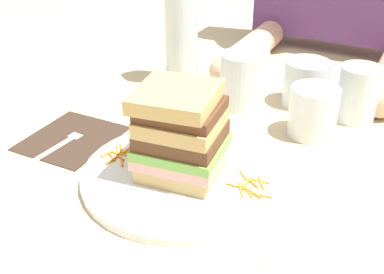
# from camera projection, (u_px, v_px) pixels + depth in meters

# --- Properties ---
(ground_plane) EXTENTS (3.00, 3.00, 0.00)m
(ground_plane) POSITION_uv_depth(u_px,v_px,m) (182.00, 174.00, 0.68)
(ground_plane) COLOR #C6B289
(main_plate) EXTENTS (0.28, 0.28, 0.01)m
(main_plate) POSITION_uv_depth(u_px,v_px,m) (182.00, 175.00, 0.67)
(main_plate) COLOR white
(main_plate) RESTS_ON ground_plane
(sandwich) EXTENTS (0.12, 0.12, 0.13)m
(sandwich) POSITION_uv_depth(u_px,v_px,m) (181.00, 133.00, 0.64)
(sandwich) COLOR tan
(sandwich) RESTS_ON main_plate
(carrot_shred_0) EXTENTS (0.02, 0.02, 0.00)m
(carrot_shred_0) POSITION_uv_depth(u_px,v_px,m) (112.00, 157.00, 0.70)
(carrot_shred_0) COLOR orange
(carrot_shred_0) RESTS_ON main_plate
(carrot_shred_1) EXTENTS (0.02, 0.02, 0.00)m
(carrot_shred_1) POSITION_uv_depth(u_px,v_px,m) (121.00, 149.00, 0.71)
(carrot_shred_1) COLOR orange
(carrot_shred_1) RESTS_ON main_plate
(carrot_shred_2) EXTENTS (0.01, 0.02, 0.00)m
(carrot_shred_2) POSITION_uv_depth(u_px,v_px,m) (125.00, 151.00, 0.71)
(carrot_shred_2) COLOR orange
(carrot_shred_2) RESTS_ON main_plate
(carrot_shred_3) EXTENTS (0.03, 0.01, 0.00)m
(carrot_shred_3) POSITION_uv_depth(u_px,v_px,m) (121.00, 154.00, 0.70)
(carrot_shred_3) COLOR orange
(carrot_shred_3) RESTS_ON main_plate
(carrot_shred_4) EXTENTS (0.01, 0.02, 0.00)m
(carrot_shred_4) POSITION_uv_depth(u_px,v_px,m) (112.00, 160.00, 0.69)
(carrot_shred_4) COLOR orange
(carrot_shred_4) RESTS_ON main_plate
(carrot_shred_5) EXTENTS (0.03, 0.01, 0.00)m
(carrot_shred_5) POSITION_uv_depth(u_px,v_px,m) (128.00, 153.00, 0.71)
(carrot_shred_5) COLOR orange
(carrot_shred_5) RESTS_ON main_plate
(carrot_shred_6) EXTENTS (0.02, 0.02, 0.00)m
(carrot_shred_6) POSITION_uv_depth(u_px,v_px,m) (117.00, 151.00, 0.71)
(carrot_shred_6) COLOR orange
(carrot_shred_6) RESTS_ON main_plate
(carrot_shred_7) EXTENTS (0.02, 0.02, 0.00)m
(carrot_shred_7) POSITION_uv_depth(u_px,v_px,m) (122.00, 163.00, 0.68)
(carrot_shred_7) COLOR orange
(carrot_shred_7) RESTS_ON main_plate
(carrot_shred_8) EXTENTS (0.02, 0.01, 0.00)m
(carrot_shred_8) POSITION_uv_depth(u_px,v_px,m) (120.00, 157.00, 0.70)
(carrot_shred_8) COLOR orange
(carrot_shred_8) RESTS_ON main_plate
(carrot_shred_9) EXTENTS (0.01, 0.02, 0.00)m
(carrot_shred_9) POSITION_uv_depth(u_px,v_px,m) (107.00, 153.00, 0.70)
(carrot_shred_9) COLOR orange
(carrot_shred_9) RESTS_ON main_plate
(carrot_shred_10) EXTENTS (0.02, 0.02, 0.00)m
(carrot_shred_10) POSITION_uv_depth(u_px,v_px,m) (248.00, 191.00, 0.62)
(carrot_shred_10) COLOR orange
(carrot_shred_10) RESTS_ON main_plate
(carrot_shred_11) EXTENTS (0.03, 0.01, 0.00)m
(carrot_shred_11) POSITION_uv_depth(u_px,v_px,m) (261.00, 195.00, 0.62)
(carrot_shred_11) COLOR orange
(carrot_shred_11) RESTS_ON main_plate
(carrot_shred_12) EXTENTS (0.02, 0.03, 0.00)m
(carrot_shred_12) POSITION_uv_depth(u_px,v_px,m) (261.00, 183.00, 0.64)
(carrot_shred_12) COLOR orange
(carrot_shred_12) RESTS_ON main_plate
(carrot_shred_13) EXTENTS (0.02, 0.03, 0.00)m
(carrot_shred_13) POSITION_uv_depth(u_px,v_px,m) (241.00, 189.00, 0.63)
(carrot_shred_13) COLOR orange
(carrot_shred_13) RESTS_ON main_plate
(carrot_shred_14) EXTENTS (0.03, 0.00, 0.00)m
(carrot_shred_14) POSITION_uv_depth(u_px,v_px,m) (238.00, 187.00, 0.63)
(carrot_shred_14) COLOR orange
(carrot_shred_14) RESTS_ON main_plate
(carrot_shred_15) EXTENTS (0.03, 0.02, 0.00)m
(carrot_shred_15) POSITION_uv_depth(u_px,v_px,m) (251.00, 192.00, 0.62)
(carrot_shred_15) COLOR orange
(carrot_shred_15) RESTS_ON main_plate
(carrot_shred_16) EXTENTS (0.03, 0.01, 0.00)m
(carrot_shred_16) POSITION_uv_depth(u_px,v_px,m) (259.00, 181.00, 0.64)
(carrot_shred_16) COLOR orange
(carrot_shred_16) RESTS_ON main_plate
(carrot_shred_17) EXTENTS (0.02, 0.02, 0.00)m
(carrot_shred_17) POSITION_uv_depth(u_px,v_px,m) (253.00, 183.00, 0.64)
(carrot_shred_17) COLOR orange
(carrot_shred_17) RESTS_ON main_plate
(carrot_shred_18) EXTENTS (0.02, 0.02, 0.00)m
(carrot_shred_18) POSITION_uv_depth(u_px,v_px,m) (244.00, 176.00, 0.65)
(carrot_shred_18) COLOR orange
(carrot_shred_18) RESTS_ON main_plate
(carrot_shred_19) EXTENTS (0.01, 0.02, 0.00)m
(carrot_shred_19) POSITION_uv_depth(u_px,v_px,m) (246.00, 184.00, 0.64)
(carrot_shred_19) COLOR orange
(carrot_shred_19) RESTS_ON main_plate
(napkin_dark) EXTENTS (0.13, 0.15, 0.00)m
(napkin_dark) POSITION_uv_depth(u_px,v_px,m) (72.00, 138.00, 0.77)
(napkin_dark) COLOR #38281E
(napkin_dark) RESTS_ON ground_plane
(fork) EXTENTS (0.03, 0.17, 0.00)m
(fork) POSITION_uv_depth(u_px,v_px,m) (61.00, 142.00, 0.75)
(fork) COLOR silver
(fork) RESTS_ON napkin_dark
(knife) EXTENTS (0.03, 0.20, 0.00)m
(knife) POSITION_uv_depth(u_px,v_px,m) (295.00, 220.00, 0.59)
(knife) COLOR silver
(knife) RESTS_ON ground_plane
(juice_glass) EXTENTS (0.08, 0.08, 0.08)m
(juice_glass) POSITION_uv_depth(u_px,v_px,m) (313.00, 114.00, 0.76)
(juice_glass) COLOR white
(juice_glass) RESTS_ON ground_plane
(water_bottle) EXTENTS (0.06, 0.06, 0.30)m
(water_bottle) POSITION_uv_depth(u_px,v_px,m) (181.00, 14.00, 0.90)
(water_bottle) COLOR silver
(water_bottle) RESTS_ON ground_plane
(empty_tumbler_0) EXTENTS (0.08, 0.08, 0.08)m
(empty_tumbler_0) POSITION_uv_depth(u_px,v_px,m) (306.00, 83.00, 0.86)
(empty_tumbler_0) COLOR silver
(empty_tumbler_0) RESTS_ON ground_plane
(empty_tumbler_1) EXTENTS (0.07, 0.07, 0.08)m
(empty_tumbler_1) POSITION_uv_depth(u_px,v_px,m) (252.00, 65.00, 0.93)
(empty_tumbler_1) COLOR silver
(empty_tumbler_1) RESTS_ON ground_plane
(empty_tumbler_2) EXTENTS (0.07, 0.07, 0.10)m
(empty_tumbler_2) POSITION_uv_depth(u_px,v_px,m) (241.00, 80.00, 0.85)
(empty_tumbler_2) COLOR silver
(empty_tumbler_2) RESTS_ON ground_plane
(empty_tumbler_3) EXTENTS (0.07, 0.07, 0.09)m
(empty_tumbler_3) POSITION_uv_depth(u_px,v_px,m) (358.00, 93.00, 0.81)
(empty_tumbler_3) COLOR silver
(empty_tumbler_3) RESTS_ON ground_plane
(napkin_pink) EXTENTS (0.11, 0.11, 0.00)m
(napkin_pink) POSITION_uv_depth(u_px,v_px,m) (306.00, 274.00, 0.52)
(napkin_pink) COLOR pink
(napkin_pink) RESTS_ON ground_plane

